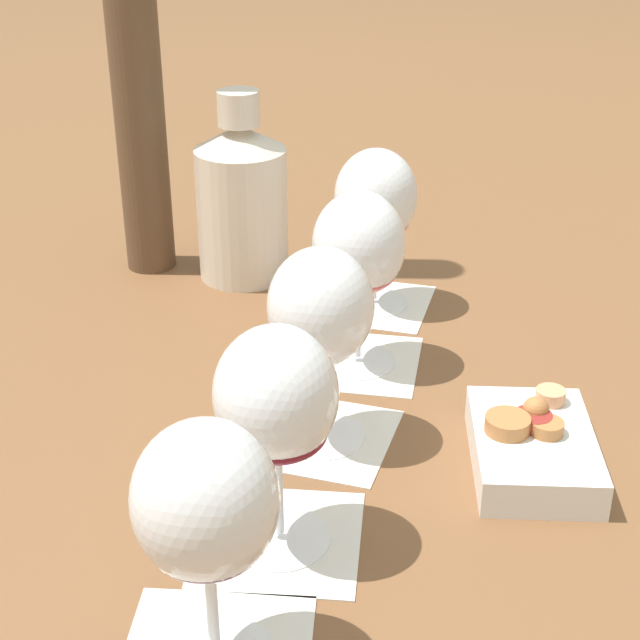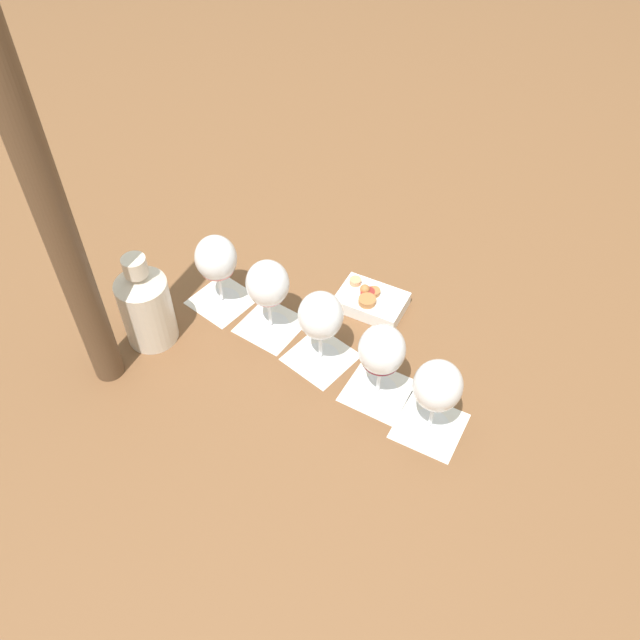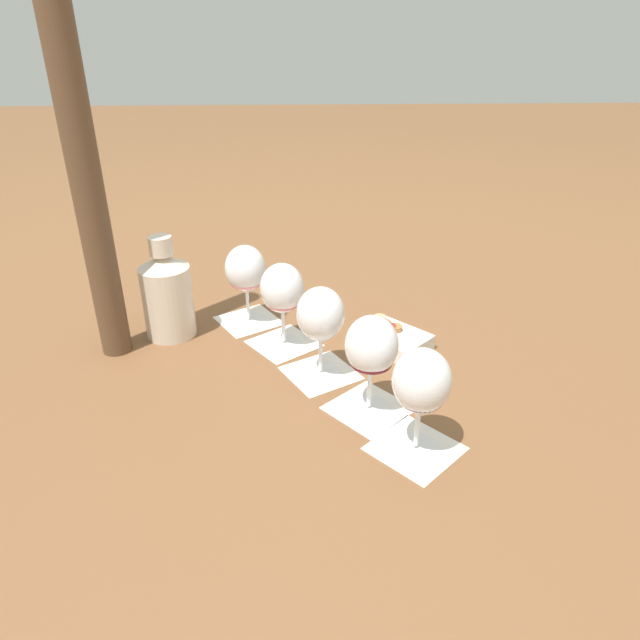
{
  "view_description": "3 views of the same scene",
  "coord_description": "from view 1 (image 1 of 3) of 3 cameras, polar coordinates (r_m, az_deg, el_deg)",
  "views": [
    {
      "loc": [
        0.47,
        0.5,
        0.46
      ],
      "look_at": [
        -0.0,
        -0.0,
        0.11
      ],
      "focal_mm": 55.0,
      "sensor_mm": 36.0,
      "label": 1
    },
    {
      "loc": [
        0.79,
        -0.28,
        1.03
      ],
      "look_at": [
        -0.0,
        -0.0,
        0.11
      ],
      "focal_mm": 38.0,
      "sensor_mm": 36.0,
      "label": 2
    },
    {
      "loc": [
        0.88,
        -0.04,
        0.56
      ],
      "look_at": [
        -0.0,
        -0.0,
        0.11
      ],
      "focal_mm": 32.0,
      "sensor_mm": 36.0,
      "label": 3
    }
  ],
  "objects": [
    {
      "name": "wine_glass_0",
      "position": [
        1.0,
        3.26,
        6.77
      ],
      "size": [
        0.08,
        0.08,
        0.17
      ],
      "color": "white",
      "rests_on": "tasting_card_0"
    },
    {
      "name": "ground_plane",
      "position": [
        0.82,
        0.03,
        -6.83
      ],
      "size": [
        8.0,
        8.0,
        0.0
      ],
      "primitive_type": "plane",
      "color": "brown"
    },
    {
      "name": "wine_glass_1",
      "position": [
        0.88,
        2.27,
        3.92
      ],
      "size": [
        0.08,
        0.08,
        0.17
      ],
      "color": "white",
      "rests_on": "tasting_card_1"
    },
    {
      "name": "snack_dish",
      "position": [
        0.8,
        12.25,
        -7.15
      ],
      "size": [
        0.17,
        0.16,
        0.05
      ],
      "color": "white",
      "rests_on": "ground_plane"
    },
    {
      "name": "wine_glass_4",
      "position": [
        0.56,
        -6.66,
        -11.07
      ],
      "size": [
        0.08,
        0.08,
        0.17
      ],
      "color": "white",
      "rests_on": "tasting_card_4"
    },
    {
      "name": "tasting_card_2",
      "position": [
        0.82,
        0.15,
        -6.76
      ],
      "size": [
        0.16,
        0.16,
        0.0
      ],
      "color": "silver",
      "rests_on": "ground_plane"
    },
    {
      "name": "ceramic_vase",
      "position": [
        1.08,
        -4.57,
        7.05
      ],
      "size": [
        0.1,
        0.1,
        0.21
      ],
      "color": "beige",
      "rests_on": "ground_plane"
    },
    {
      "name": "wine_glass_2",
      "position": [
        0.77,
        0.16,
        0.21
      ],
      "size": [
        0.08,
        0.08,
        0.17
      ],
      "color": "white",
      "rests_on": "tasting_card_2"
    },
    {
      "name": "tasting_card_1",
      "position": [
        0.93,
        2.14,
        -2.42
      ],
      "size": [
        0.16,
        0.16,
        0.0
      ],
      "color": "silver",
      "rests_on": "ground_plane"
    },
    {
      "name": "tasting_card_3",
      "position": [
        0.72,
        -2.39,
        -12.57
      ],
      "size": [
        0.16,
        0.16,
        0.0
      ],
      "color": "silver",
      "rests_on": "ground_plane"
    },
    {
      "name": "wine_glass_3",
      "position": [
        0.65,
        -2.57,
        -4.98
      ],
      "size": [
        0.08,
        0.08,
        0.17
      ],
      "color": "white",
      "rests_on": "tasting_card_3"
    },
    {
      "name": "tasting_card_0",
      "position": [
        1.05,
        3.1,
        1.0
      ],
      "size": [
        0.16,
        0.16,
        0.0
      ],
      "color": "silver",
      "rests_on": "ground_plane"
    }
  ]
}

